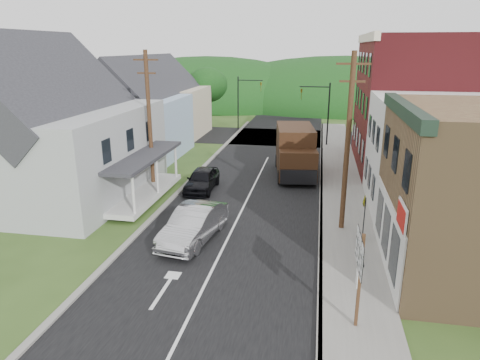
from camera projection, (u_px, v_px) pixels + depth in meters
The scene contains 24 objects.
ground at pixel (222, 251), 20.05m from camera, with size 120.00×120.00×0.00m, color #2D4719.
road at pixel (254, 186), 29.43m from camera, with size 9.00×90.00×0.02m, color black.
cross_road at pixel (278, 137), 45.39m from camera, with size 60.00×9.00×0.02m, color black.
sidewalk_right at pixel (343, 200), 26.51m from camera, with size 2.80×55.00×0.15m, color slate.
curb_right at pixel (321, 199), 26.74m from camera, with size 0.20×55.00×0.15m, color slate.
curb_left at pixel (180, 190), 28.35m from camera, with size 0.30×55.00×0.12m, color slate.
storefront_white at pixel (445, 156), 24.15m from camera, with size 8.00×7.00×6.50m, color silver.
storefront_red at pixel (415, 104), 32.55m from camera, with size 8.00×12.00×10.00m, color maroon.
house_gray at pixel (54, 130), 26.50m from camera, with size 10.20×12.24×8.35m.
house_blue at pixel (141, 113), 36.82m from camera, with size 7.14×8.16×7.28m.
house_cream at pixel (170, 101), 45.35m from camera, with size 7.14×8.16×7.28m.
utility_pole_right at pixel (348, 143), 20.97m from camera, with size 1.60×0.26×9.00m.
utility_pole_left at pixel (150, 120), 27.30m from camera, with size 1.60×0.26×9.00m.
traffic_signal_right at pixel (321, 107), 40.24m from camera, with size 2.87×0.20×6.00m.
traffic_signal_left at pixel (244, 97), 48.31m from camera, with size 2.87×0.20×6.00m.
tree_left_b at pixel (40, 105), 32.81m from camera, with size 4.80×4.80×6.94m.
tree_left_c at pixel (72, 83), 40.36m from camera, with size 5.80×5.80×8.41m.
tree_left_d at pixel (207, 85), 50.19m from camera, with size 4.80×4.80×6.94m.
forested_ridge at pixel (295, 104), 71.67m from camera, with size 90.00×30.00×16.00m, color black.
silver_sedan at pixel (194, 225), 20.88m from camera, with size 1.77×5.08×1.67m, color #ADADB1.
dark_sedan at pixel (202, 180), 28.31m from camera, with size 1.74×4.32×1.47m, color black.
delivery_van at pixel (295, 152), 31.35m from camera, with size 3.41×6.67×3.57m.
route_sign_cluster at pixel (359, 268), 13.82m from camera, with size 0.18×1.92×3.36m.
warning_sign at pixel (364, 211), 20.57m from camera, with size 0.24×0.59×2.27m.
Camera 1 is at (4.14, -17.69, 9.15)m, focal length 32.00 mm.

